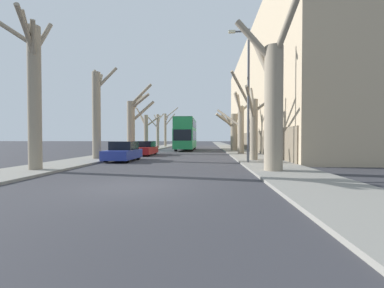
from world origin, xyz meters
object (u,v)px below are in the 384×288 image
street_tree_right_3 (234,128)px  parked_car_1 (145,149)px  parked_car_0 (123,152)px  lamp_post (247,90)px  street_tree_left_0 (33,89)px  double_decker_bus (186,133)px  street_tree_right_0 (273,100)px  street_tree_left_4 (158,130)px  street_tree_right_2 (240,125)px  street_tree_left_3 (146,130)px  street_tree_right_1 (253,123)px  street_tree_left_5 (166,128)px  street_tree_left_1 (97,112)px  street_tree_left_2 (133,122)px

street_tree_right_3 → parked_car_1: bearing=-139.5°
parked_car_0 → lamp_post: lamp_post is taller
street_tree_left_0 → street_tree_right_3: (12.28, 21.59, -1.18)m
double_decker_bus → street_tree_left_0: bearing=-103.0°
street_tree_left_0 → street_tree_right_3: bearing=60.4°
street_tree_right_0 → street_tree_left_4: bearing=111.0°
street_tree_right_0 → parked_car_0: 11.78m
street_tree_left_0 → lamp_post: bearing=22.5°
street_tree_left_4 → street_tree_right_2: size_ratio=0.92×
parked_car_0 → parked_car_1: parked_car_0 is taller
street_tree_left_3 → street_tree_right_1: size_ratio=0.99×
street_tree_left_5 → street_tree_right_2: size_ratio=1.18×
street_tree_left_4 → parked_car_1: size_ratio=1.34×
street_tree_right_0 → double_decker_bus: street_tree_right_0 is taller
street_tree_right_2 → double_decker_bus: size_ratio=0.63×
street_tree_left_1 → street_tree_right_3: bearing=49.5°
street_tree_left_3 → street_tree_left_4: (0.18, 7.62, 0.36)m
street_tree_right_1 → parked_car_0: street_tree_right_1 is taller
parked_car_1 → lamp_post: lamp_post is taller
street_tree_left_2 → parked_car_1: street_tree_left_2 is taller
street_tree_right_0 → street_tree_right_3: bearing=89.3°
street_tree_left_2 → double_decker_bus: bearing=57.5°
street_tree_right_0 → double_decker_bus: 24.98m
street_tree_right_3 → double_decker_bus: street_tree_right_3 is taller
parked_car_0 → street_tree_right_0: bearing=-32.9°
street_tree_left_4 → street_tree_right_0: 33.00m
street_tree_left_1 → street_tree_right_2: bearing=31.5°
street_tree_left_5 → street_tree_right_3: 20.99m
parked_car_0 → street_tree_left_5: bearing=93.7°
street_tree_left_0 → street_tree_left_2: street_tree_left_0 is taller
street_tree_right_0 → street_tree_right_2: 14.33m
street_tree_left_4 → street_tree_right_1: street_tree_right_1 is taller
street_tree_left_1 → lamp_post: bearing=-12.8°
street_tree_left_3 → street_tree_right_2: street_tree_right_2 is taller
street_tree_left_1 → parked_car_1: bearing=68.1°
parked_car_0 → lamp_post: 10.09m
parked_car_1 → street_tree_right_1: bearing=-33.8°
street_tree_right_3 → parked_car_1: 13.15m
street_tree_left_5 → parked_car_1: (2.08, -25.66, -3.16)m
street_tree_right_1 → parked_car_1: street_tree_right_1 is taller
street_tree_right_3 → street_tree_left_0: bearing=-119.6°
street_tree_left_2 → street_tree_left_3: 7.43m
street_tree_left_3 → street_tree_left_4: bearing=88.7°
street_tree_left_3 → parked_car_0: street_tree_left_3 is taller
street_tree_left_5 → lamp_post: 35.88m
street_tree_left_0 → street_tree_left_3: street_tree_left_0 is taller
double_decker_bus → lamp_post: 20.75m
street_tree_left_5 → street_tree_right_3: (11.92, -17.26, -0.81)m
street_tree_left_1 → street_tree_left_3: (-0.06, 16.27, -0.92)m
street_tree_right_2 → double_decker_bus: 11.79m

